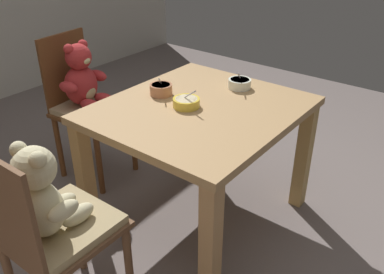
{
  "coord_description": "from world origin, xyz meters",
  "views": [
    {
      "loc": [
        -1.53,
        -1.14,
        1.57
      ],
      "look_at": [
        0.0,
        0.05,
        0.5
      ],
      "focal_mm": 38.45,
      "sensor_mm": 36.0,
      "label": 1
    }
  ],
  "objects_px": {
    "teddy_chair_far_center": "(85,92)",
    "porridge_bowl_white_near_right": "(240,83)",
    "dining_table": "(200,126)",
    "porridge_bowl_yellow_center": "(186,102)",
    "porridge_bowl_terracotta_far_center": "(161,89)",
    "teddy_chair_near_left": "(47,214)"
  },
  "relations": [
    {
      "from": "teddy_chair_far_center",
      "to": "porridge_bowl_white_near_right",
      "type": "bearing_deg",
      "value": 19.16
    },
    {
      "from": "teddy_chair_far_center",
      "to": "porridge_bowl_terracotta_far_center",
      "type": "distance_m",
      "value": 0.62
    },
    {
      "from": "porridge_bowl_terracotta_far_center",
      "to": "porridge_bowl_yellow_center",
      "type": "bearing_deg",
      "value": -100.78
    },
    {
      "from": "dining_table",
      "to": "teddy_chair_far_center",
      "type": "relative_size",
      "value": 1.1
    },
    {
      "from": "teddy_chair_far_center",
      "to": "teddy_chair_near_left",
      "type": "bearing_deg",
      "value": -50.98
    },
    {
      "from": "teddy_chair_near_left",
      "to": "porridge_bowl_terracotta_far_center",
      "type": "xyz_separation_m",
      "value": [
        0.9,
        0.22,
        0.16
      ]
    },
    {
      "from": "dining_table",
      "to": "porridge_bowl_terracotta_far_center",
      "type": "distance_m",
      "value": 0.29
    },
    {
      "from": "dining_table",
      "to": "teddy_chair_far_center",
      "type": "distance_m",
      "value": 0.85
    },
    {
      "from": "teddy_chair_near_left",
      "to": "teddy_chair_far_center",
      "type": "bearing_deg",
      "value": 43.09
    },
    {
      "from": "teddy_chair_far_center",
      "to": "teddy_chair_near_left",
      "type": "distance_m",
      "value": 1.17
    },
    {
      "from": "teddy_chair_far_center",
      "to": "porridge_bowl_white_near_right",
      "type": "height_order",
      "value": "teddy_chair_far_center"
    },
    {
      "from": "dining_table",
      "to": "porridge_bowl_terracotta_far_center",
      "type": "relative_size",
      "value": 8.4
    },
    {
      "from": "porridge_bowl_terracotta_far_center",
      "to": "porridge_bowl_white_near_right",
      "type": "relative_size",
      "value": 0.92
    },
    {
      "from": "dining_table",
      "to": "porridge_bowl_white_near_right",
      "type": "xyz_separation_m",
      "value": [
        0.33,
        -0.03,
        0.14
      ]
    },
    {
      "from": "teddy_chair_far_center",
      "to": "porridge_bowl_yellow_center",
      "type": "xyz_separation_m",
      "value": [
        0.02,
        -0.8,
        0.14
      ]
    },
    {
      "from": "dining_table",
      "to": "porridge_bowl_white_near_right",
      "type": "bearing_deg",
      "value": -4.7
    },
    {
      "from": "porridge_bowl_yellow_center",
      "to": "porridge_bowl_terracotta_far_center",
      "type": "distance_m",
      "value": 0.21
    },
    {
      "from": "teddy_chair_far_center",
      "to": "porridge_bowl_white_near_right",
      "type": "distance_m",
      "value": 0.97
    },
    {
      "from": "teddy_chair_near_left",
      "to": "dining_table",
      "type": "bearing_deg",
      "value": -3.27
    },
    {
      "from": "porridge_bowl_terracotta_far_center",
      "to": "porridge_bowl_white_near_right",
      "type": "distance_m",
      "value": 0.44
    },
    {
      "from": "teddy_chair_near_left",
      "to": "porridge_bowl_terracotta_far_center",
      "type": "distance_m",
      "value": 0.94
    },
    {
      "from": "porridge_bowl_yellow_center",
      "to": "porridge_bowl_white_near_right",
      "type": "xyz_separation_m",
      "value": [
        0.38,
        -0.08,
        0.0
      ]
    }
  ]
}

